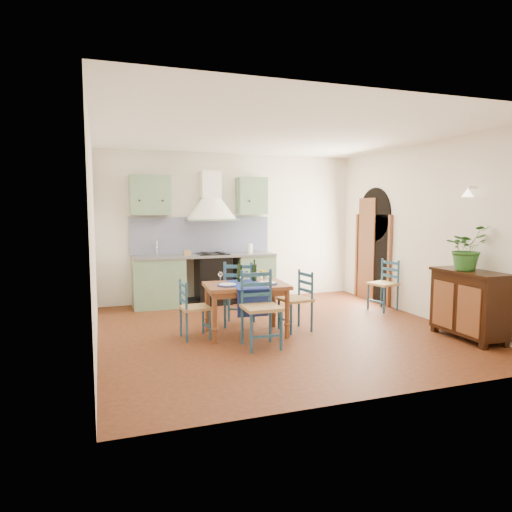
# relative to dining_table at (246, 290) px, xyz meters

# --- Properties ---
(floor) EXTENTS (5.00, 5.00, 0.00)m
(floor) POSITION_rel_dining_table_xyz_m (0.52, 0.05, -0.64)
(floor) COLOR #3E1D0D
(floor) RESTS_ON ground
(back_wall) EXTENTS (5.00, 0.96, 2.80)m
(back_wall) POSITION_rel_dining_table_xyz_m (0.05, 2.34, 0.41)
(back_wall) COLOR silver
(back_wall) RESTS_ON ground
(right_wall) EXTENTS (0.26, 5.00, 2.80)m
(right_wall) POSITION_rel_dining_table_xyz_m (3.01, 0.32, 0.70)
(right_wall) COLOR silver
(right_wall) RESTS_ON ground
(left_wall) EXTENTS (0.04, 5.00, 2.80)m
(left_wall) POSITION_rel_dining_table_xyz_m (-1.98, 0.05, 0.76)
(left_wall) COLOR silver
(left_wall) RESTS_ON ground
(ceiling) EXTENTS (5.00, 5.00, 0.01)m
(ceiling) POSITION_rel_dining_table_xyz_m (0.52, 0.05, 2.17)
(ceiling) COLOR white
(ceiling) RESTS_ON back_wall
(dining_table) EXTENTS (1.18, 0.90, 1.04)m
(dining_table) POSITION_rel_dining_table_xyz_m (0.00, 0.00, 0.00)
(dining_table) COLOR brown
(dining_table) RESTS_ON ground
(chair_near) EXTENTS (0.46, 0.46, 0.97)m
(chair_near) POSITION_rel_dining_table_xyz_m (-0.00, -0.58, -0.13)
(chair_near) COLOR navy
(chair_near) RESTS_ON ground
(chair_far) EXTENTS (0.61, 0.61, 0.98)m
(chair_far) POSITION_rel_dining_table_xyz_m (0.05, 0.51, -0.13)
(chair_far) COLOR navy
(chair_far) RESTS_ON ground
(chair_left) EXTENTS (0.40, 0.40, 0.80)m
(chair_left) POSITION_rel_dining_table_xyz_m (-0.74, 0.06, -0.22)
(chair_left) COLOR navy
(chair_left) RESTS_ON ground
(chair_right) EXTENTS (0.45, 0.45, 0.86)m
(chair_right) POSITION_rel_dining_table_xyz_m (0.77, -0.01, -0.19)
(chair_right) COLOR navy
(chair_right) RESTS_ON ground
(chair_spare) EXTENTS (0.50, 0.50, 0.88)m
(chair_spare) POSITION_rel_dining_table_xyz_m (2.75, 0.71, -0.18)
(chair_spare) COLOR navy
(chair_spare) RESTS_ON ground
(sideboard) EXTENTS (0.50, 1.05, 0.94)m
(sideboard) POSITION_rel_dining_table_xyz_m (2.78, -1.18, -0.13)
(sideboard) COLOR black
(sideboard) RESTS_ON ground
(potted_plant) EXTENTS (0.60, 0.54, 0.60)m
(potted_plant) POSITION_rel_dining_table_xyz_m (2.73, -1.13, 0.60)
(potted_plant) COLOR #286023
(potted_plant) RESTS_ON sideboard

